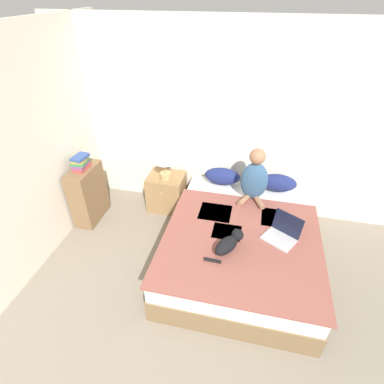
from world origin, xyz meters
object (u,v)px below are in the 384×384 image
Objects in this scene: person_sitting at (255,178)px; table_lamp at (165,159)px; nightstand at (167,192)px; pillow_near at (222,176)px; cat_tabby at (229,243)px; bed at (241,245)px; bookshelf at (88,194)px; laptop_open at (282,234)px; pillow_far at (278,183)px; book_stack_top at (81,162)px.

person_sitting reaches higher than table_lamp.
person_sitting is at bearing -9.17° from nightstand.
cat_tabby is at bearing -78.59° from pillow_near.
nightstand is (-1.05, 1.18, -0.31)m from cat_tabby.
bed is 1.52m from table_lamp.
bookshelf is at bearing -172.84° from person_sitting.
person_sitting is 1.23m from table_lamp.
laptop_open is 0.54× the size of bookshelf.
person_sitting reaches higher than pillow_far.
cat_tabby is (-0.18, -0.98, -0.22)m from person_sitting.
cat_tabby is 0.76× the size of nightstand.
book_stack_top is (-0.00, 0.00, 0.50)m from bookshelf.
book_stack_top is (-2.22, -0.27, 0.09)m from person_sitting.
book_stack_top is at bearing -162.98° from pillow_near.
pillow_far is (0.75, 0.00, 0.00)m from pillow_near.
table_lamp reaches higher than nightstand.
bookshelf is at bearing -167.76° from pillow_far.
pillow_far is 1.99× the size of book_stack_top.
laptop_open is (0.80, -0.95, -0.06)m from pillow_near.
bed is at bearing 13.07° from cat_tabby.
pillow_near is (-0.37, 0.90, 0.37)m from bed.
person_sitting is 1.70× the size of cat_tabby.
nightstand is 1.26m from book_stack_top.
book_stack_top reaches higher than nightstand.
pillow_far is 1.11× the size of table_lamp.
pillow_far reaches higher than cat_tabby.
nightstand is (-0.80, -0.07, -0.34)m from pillow_near.
person_sitting is 1.59× the size of table_lamp.
laptop_open is at bearing -49.97° from pillow_near.
bookshelf reaches higher than pillow_near.
nightstand is at bearing -177.33° from pillow_far.
bookshelf is at bearing -158.05° from laptop_open.
nightstand is at bearing 170.83° from person_sitting.
pillow_far is at bearing 40.62° from person_sitting.
laptop_open is at bearing -87.11° from pillow_far.
bookshelf is (-2.04, 0.70, -0.18)m from cat_tabby.
laptop_open is at bearing -28.78° from nightstand.
bookshelf is (-2.22, -0.28, -0.41)m from person_sitting.
table_lamp reaches higher than laptop_open.
book_stack_top is at bearing 170.74° from bed.
laptop_open is (0.42, -0.05, 0.31)m from bed.
bed is 1.04m from pillow_near.
person_sitting is at bearing -139.38° from pillow_far.
bookshelf reaches higher than nightstand.
laptop_open is (0.55, 0.30, -0.03)m from cat_tabby.
table_lamp reaches higher than pillow_near.
nightstand is 0.58m from table_lamp.
book_stack_top is at bearing 102.44° from bookshelf.
bookshelf is at bearing -77.56° from book_stack_top.
person_sitting is (0.43, -0.27, 0.20)m from pillow_near.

